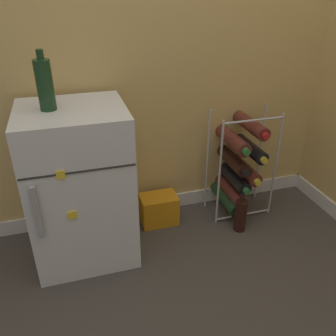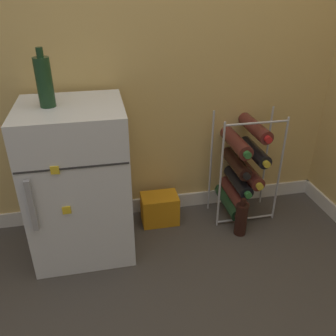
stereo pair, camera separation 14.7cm
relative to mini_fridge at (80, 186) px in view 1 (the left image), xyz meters
name	(u,v)px [view 1 (the left image)]	position (x,y,z in m)	size (l,w,h in m)	color
ground_plane	(194,266)	(0.50, -0.29, -0.40)	(14.00, 14.00, 0.00)	#423D38
mini_fridge	(80,186)	(0.00, 0.00, 0.00)	(0.49, 0.47, 0.79)	silver
wine_rack	(238,165)	(0.91, 0.10, -0.08)	(0.37, 0.33, 0.65)	#B2B2B7
soda_box	(159,209)	(0.43, 0.12, -0.31)	(0.21, 0.15, 0.18)	orange
fridge_top_bottle	(45,84)	(-0.09, 0.00, 0.51)	(0.07, 0.07, 0.25)	#19381E
loose_bottle_floor	(241,215)	(0.86, -0.08, -0.30)	(0.07, 0.07, 0.23)	black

